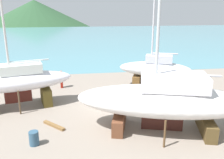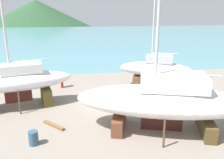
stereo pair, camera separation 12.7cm
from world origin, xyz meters
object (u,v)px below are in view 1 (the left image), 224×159
object	(u,v)px
sailboat_mid_port	(164,99)
worker	(61,79)
barrel_ochre	(34,138)
sailboat_large_starboard	(17,82)
sailboat_far_slipway	(155,69)

from	to	relation	value
sailboat_mid_port	worker	xyz separation A→B (m)	(-6.87, 9.65, -1.22)
sailboat_mid_port	barrel_ochre	bearing A→B (deg)	20.00
sailboat_large_starboard	barrel_ochre	world-z (taller)	sailboat_large_starboard
sailboat_large_starboard	sailboat_mid_port	xyz separation A→B (m)	(9.93, -5.22, 0.01)
sailboat_large_starboard	worker	xyz separation A→B (m)	(3.05, 4.43, -1.21)
barrel_ochre	sailboat_far_slipway	bearing A→B (deg)	41.87
sailboat_far_slipway	barrel_ochre	world-z (taller)	sailboat_far_slipway
sailboat_far_slipway	barrel_ochre	xyz separation A→B (m)	(-10.04, -9.00, -1.46)
worker	barrel_ochre	distance (m)	10.36
worker	barrel_ochre	xyz separation A→B (m)	(-1.06, -10.29, -0.48)
sailboat_far_slipway	sailboat_mid_port	distance (m)	8.63
sailboat_large_starboard	worker	size ratio (longest dim) A/B	8.05
sailboat_large_starboard	sailboat_mid_port	size ratio (longest dim) A/B	0.72
sailboat_large_starboard	sailboat_far_slipway	size ratio (longest dim) A/B	1.24
sailboat_mid_port	worker	distance (m)	11.92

